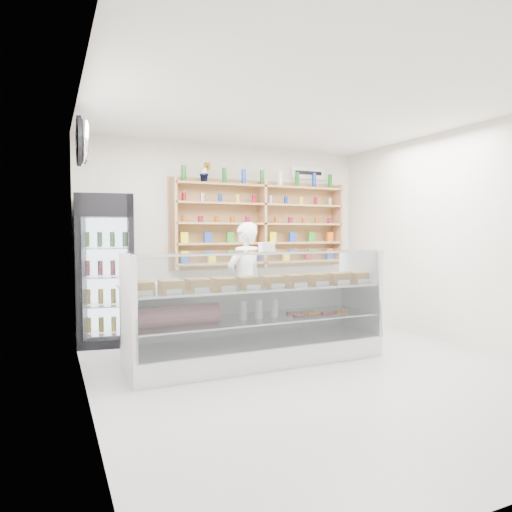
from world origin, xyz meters
name	(u,v)px	position (x,y,z in m)	size (l,w,h in m)	color
room	(314,239)	(0.00, 0.00, 1.40)	(5.00, 5.00, 5.00)	#A7A7AC
display_counter	(256,331)	(-0.41, 0.57, 0.35)	(2.90, 0.87, 1.26)	white
shop_worker	(245,282)	(-0.16, 1.49, 0.80)	(0.58, 0.38, 1.60)	silver
drinks_cooler	(107,269)	(-1.85, 2.13, 0.98)	(0.81, 0.79, 1.95)	black
wall_shelving	(262,224)	(0.50, 2.34, 1.59)	(2.84, 0.28, 1.33)	#A8714F
potted_plant	(205,173)	(-0.43, 2.34, 2.34)	(0.16, 0.13, 0.30)	#1E6626
security_mirror	(84,141)	(-2.17, 1.20, 2.45)	(0.15, 0.50, 0.50)	silver
wall_sign	(308,173)	(1.40, 2.47, 2.45)	(0.62, 0.03, 0.20)	white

